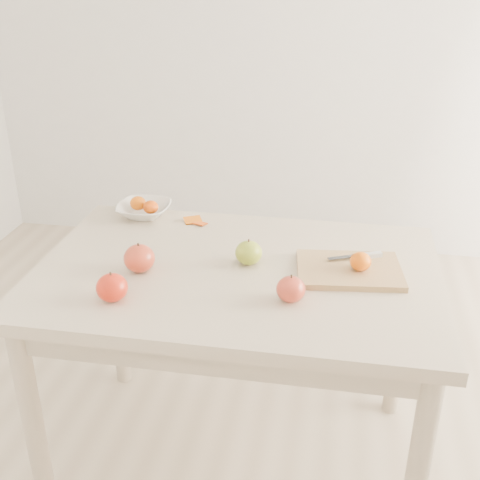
# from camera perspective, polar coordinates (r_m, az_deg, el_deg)

# --- Properties ---
(ground) EXTENTS (3.50, 3.50, 0.00)m
(ground) POSITION_cam_1_polar(r_m,az_deg,el_deg) (2.25, -0.23, -19.77)
(ground) COLOR #C6B293
(ground) RESTS_ON ground
(table) EXTENTS (1.20, 0.80, 0.75)m
(table) POSITION_cam_1_polar(r_m,az_deg,el_deg) (1.84, -0.27, -5.40)
(table) COLOR #C6B296
(table) RESTS_ON ground
(cutting_board) EXTENTS (0.33, 0.25, 0.02)m
(cutting_board) POSITION_cam_1_polar(r_m,az_deg,el_deg) (1.79, 10.31, -2.82)
(cutting_board) COLOR tan
(cutting_board) RESTS_ON table
(board_tangerine) EXTENTS (0.06, 0.06, 0.05)m
(board_tangerine) POSITION_cam_1_polar(r_m,az_deg,el_deg) (1.77, 11.36, -2.00)
(board_tangerine) COLOR orange
(board_tangerine) RESTS_ON cutting_board
(fruit_bowl) EXTENTS (0.19, 0.19, 0.05)m
(fruit_bowl) POSITION_cam_1_polar(r_m,az_deg,el_deg) (2.17, -9.07, 2.84)
(fruit_bowl) COLOR white
(fruit_bowl) RESTS_ON table
(bowl_tangerine_near) EXTENTS (0.06, 0.06, 0.05)m
(bowl_tangerine_near) POSITION_cam_1_polar(r_m,az_deg,el_deg) (2.18, -9.65, 3.47)
(bowl_tangerine_near) COLOR #CB5C07
(bowl_tangerine_near) RESTS_ON fruit_bowl
(bowl_tangerine_far) EXTENTS (0.05, 0.05, 0.05)m
(bowl_tangerine_far) POSITION_cam_1_polar(r_m,az_deg,el_deg) (2.14, -8.47, 3.11)
(bowl_tangerine_far) COLOR #CE3B07
(bowl_tangerine_far) RESTS_ON fruit_bowl
(orange_peel_a) EXTENTS (0.07, 0.07, 0.01)m
(orange_peel_a) POSITION_cam_1_polar(r_m,az_deg,el_deg) (2.11, -4.49, 1.79)
(orange_peel_a) COLOR orange
(orange_peel_a) RESTS_ON table
(orange_peel_b) EXTENTS (0.05, 0.05, 0.01)m
(orange_peel_b) POSITION_cam_1_polar(r_m,az_deg,el_deg) (2.09, -3.84, 1.53)
(orange_peel_b) COLOR #C6460D
(orange_peel_b) RESTS_ON table
(paring_knife) EXTENTS (0.16, 0.08, 0.01)m
(paring_knife) POSITION_cam_1_polar(r_m,az_deg,el_deg) (1.85, 11.81, -1.46)
(paring_knife) COLOR silver
(paring_knife) RESTS_ON cutting_board
(apple_green) EXTENTS (0.08, 0.08, 0.07)m
(apple_green) POSITION_cam_1_polar(r_m,az_deg,el_deg) (1.80, 0.82, -1.21)
(apple_green) COLOR olive
(apple_green) RESTS_ON table
(apple_red_b) EXTENTS (0.09, 0.09, 0.08)m
(apple_red_b) POSITION_cam_1_polar(r_m,az_deg,el_deg) (1.79, -9.53, -1.73)
(apple_red_b) COLOR maroon
(apple_red_b) RESTS_ON table
(apple_red_e) EXTENTS (0.08, 0.08, 0.07)m
(apple_red_e) POSITION_cam_1_polar(r_m,az_deg,el_deg) (1.62, 4.85, -4.68)
(apple_red_e) COLOR maroon
(apple_red_e) RESTS_ON table
(apple_red_c) EXTENTS (0.09, 0.09, 0.08)m
(apple_red_c) POSITION_cam_1_polar(r_m,az_deg,el_deg) (1.65, -12.04, -4.43)
(apple_red_c) COLOR #9D040B
(apple_red_c) RESTS_ON table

